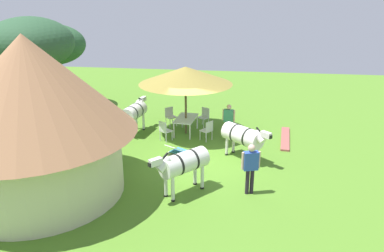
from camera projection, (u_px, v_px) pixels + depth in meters
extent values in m
plane|color=#4F7F26|center=(196.00, 159.00, 14.07)|extent=(36.00, 36.00, 0.00)
cylinder|color=beige|center=(41.00, 163.00, 11.30)|extent=(5.03, 5.03, 2.05)
cone|color=#946745|center=(29.00, 85.00, 10.46)|extent=(6.15, 6.15, 2.94)
cylinder|color=brown|center=(186.00, 109.00, 16.32)|extent=(0.10, 0.10, 2.33)
cone|color=olive|center=(186.00, 75.00, 15.81)|extent=(4.14, 4.14, 0.76)
cube|color=silver|center=(186.00, 118.00, 16.47)|extent=(1.65, 0.99, 0.04)
cylinder|color=silver|center=(174.00, 131.00, 16.01)|extent=(0.06, 0.06, 0.70)
cylinder|color=silver|center=(182.00, 120.00, 17.35)|extent=(0.06, 0.06, 0.70)
cylinder|color=silver|center=(190.00, 132.00, 15.85)|extent=(0.06, 0.06, 0.70)
cylinder|color=silver|center=(197.00, 122.00, 17.19)|extent=(0.06, 0.06, 0.70)
cube|color=silver|center=(203.00, 118.00, 17.45)|extent=(0.59, 0.60, 0.04)
cube|color=silver|center=(206.00, 112.00, 17.51)|extent=(0.27, 0.39, 0.45)
cylinder|color=silver|center=(204.00, 124.00, 17.28)|extent=(0.04, 0.04, 0.45)
cylinder|color=silver|center=(198.00, 122.00, 17.51)|extent=(0.04, 0.04, 0.45)
cylinder|color=silver|center=(208.00, 122.00, 17.53)|extent=(0.04, 0.04, 0.45)
cylinder|color=silver|center=(202.00, 120.00, 17.77)|extent=(0.04, 0.04, 0.45)
cube|color=silver|center=(171.00, 117.00, 17.51)|extent=(0.61, 0.61, 0.04)
cube|color=silver|center=(169.00, 112.00, 17.58)|extent=(0.34, 0.34, 0.45)
cylinder|color=silver|center=(177.00, 122.00, 17.55)|extent=(0.04, 0.04, 0.45)
cylinder|color=silver|center=(170.00, 123.00, 17.34)|extent=(0.04, 0.04, 0.45)
cylinder|color=silver|center=(173.00, 120.00, 17.83)|extent=(0.04, 0.04, 0.45)
cylinder|color=silver|center=(166.00, 121.00, 17.62)|extent=(0.04, 0.04, 0.45)
cube|color=silver|center=(166.00, 131.00, 15.71)|extent=(0.60, 0.60, 0.04)
cube|color=silver|center=(163.00, 127.00, 15.51)|extent=(0.28, 0.38, 0.45)
cylinder|color=silver|center=(166.00, 133.00, 16.03)|extent=(0.04, 0.04, 0.45)
cylinder|color=silver|center=(172.00, 136.00, 15.79)|extent=(0.04, 0.04, 0.45)
cylinder|color=silver|center=(160.00, 136.00, 15.79)|extent=(0.04, 0.04, 0.45)
cylinder|color=silver|center=(166.00, 138.00, 15.54)|extent=(0.04, 0.04, 0.45)
cube|color=silver|center=(206.00, 130.00, 15.75)|extent=(0.60, 0.60, 0.04)
cube|color=silver|center=(209.00, 127.00, 15.55)|extent=(0.38, 0.29, 0.45)
cylinder|color=silver|center=(200.00, 135.00, 15.82)|extent=(0.04, 0.04, 0.45)
cylinder|color=silver|center=(206.00, 133.00, 16.07)|extent=(0.04, 0.04, 0.45)
cylinder|color=silver|center=(206.00, 137.00, 15.58)|extent=(0.04, 0.04, 0.45)
cylinder|color=silver|center=(212.00, 135.00, 15.84)|extent=(0.04, 0.04, 0.45)
cylinder|color=black|center=(230.00, 130.00, 15.96)|extent=(0.11, 0.11, 0.78)
cylinder|color=black|center=(227.00, 130.00, 16.01)|extent=(0.11, 0.11, 0.78)
cube|color=#3E9068|center=(229.00, 116.00, 15.76)|extent=(0.29, 0.45, 0.55)
cylinder|color=#E4AC90|center=(234.00, 116.00, 15.68)|extent=(0.08, 0.08, 0.52)
cylinder|color=#E4AC90|center=(223.00, 115.00, 15.84)|extent=(0.08, 0.08, 0.52)
sphere|color=#E4AC90|center=(229.00, 107.00, 15.63)|extent=(0.21, 0.21, 0.21)
cylinder|color=#231B2B|center=(247.00, 182.00, 11.43)|extent=(0.12, 0.12, 0.84)
cylinder|color=#231B2B|center=(252.00, 181.00, 11.45)|extent=(0.12, 0.12, 0.84)
cube|color=#2D4FB5|center=(251.00, 161.00, 11.20)|extent=(0.34, 0.50, 0.60)
cylinder|color=#D4AA98|center=(243.00, 161.00, 11.16)|extent=(0.09, 0.09, 0.56)
cylinder|color=#D4AA98|center=(259.00, 160.00, 11.23)|extent=(0.09, 0.09, 0.56)
sphere|color=#D4AA98|center=(252.00, 148.00, 11.06)|extent=(0.23, 0.23, 0.23)
cube|color=teal|center=(179.00, 151.00, 14.21)|extent=(0.73, 0.72, 0.03)
cube|color=white|center=(174.00, 148.00, 13.93)|extent=(0.72, 0.71, 0.33)
cube|color=beige|center=(173.00, 152.00, 14.36)|extent=(0.55, 0.33, 0.22)
cube|color=beige|center=(183.00, 156.00, 14.06)|extent=(0.55, 0.33, 0.22)
cylinder|color=silver|center=(134.00, 112.00, 16.36)|extent=(1.55, 0.89, 0.67)
cylinder|color=black|center=(131.00, 114.00, 16.10)|extent=(0.19, 0.68, 0.68)
cylinder|color=black|center=(136.00, 110.00, 16.59)|extent=(0.19, 0.68, 0.68)
cylinder|color=silver|center=(141.00, 104.00, 16.95)|extent=(0.58, 0.38, 0.50)
cube|color=silver|center=(143.00, 99.00, 17.15)|extent=(0.42, 0.24, 0.20)
cube|color=black|center=(145.00, 99.00, 17.32)|extent=(0.14, 0.14, 0.12)
cube|color=black|center=(140.00, 100.00, 16.89)|extent=(0.37, 0.10, 0.28)
cylinder|color=silver|center=(136.00, 121.00, 17.12)|extent=(0.11, 0.11, 0.78)
cylinder|color=black|center=(137.00, 128.00, 17.24)|extent=(0.13, 0.13, 0.06)
cylinder|color=silver|center=(143.00, 122.00, 17.02)|extent=(0.11, 0.11, 0.78)
cylinder|color=black|center=(144.00, 129.00, 17.14)|extent=(0.13, 0.13, 0.06)
cylinder|color=silver|center=(125.00, 129.00, 16.13)|extent=(0.11, 0.11, 0.78)
cylinder|color=black|center=(126.00, 136.00, 16.25)|extent=(0.13, 0.13, 0.06)
cylinder|color=silver|center=(133.00, 130.00, 16.02)|extent=(0.11, 0.11, 0.78)
cylinder|color=black|center=(133.00, 137.00, 16.14)|extent=(0.13, 0.13, 0.06)
cylinder|color=black|center=(126.00, 119.00, 15.69)|extent=(0.24, 0.09, 0.53)
cylinder|color=silver|center=(184.00, 162.00, 11.28)|extent=(1.62, 1.54, 0.66)
cylinder|color=black|center=(192.00, 160.00, 11.47)|extent=(0.50, 0.56, 0.67)
cylinder|color=black|center=(177.00, 165.00, 11.11)|extent=(0.50, 0.56, 0.67)
cylinder|color=silver|center=(164.00, 164.00, 10.74)|extent=(0.60, 0.58, 0.50)
cube|color=silver|center=(156.00, 162.00, 10.52)|extent=(0.42, 0.40, 0.20)
cube|color=black|center=(150.00, 165.00, 10.42)|extent=(0.17, 0.17, 0.12)
cube|color=black|center=(163.00, 158.00, 10.67)|extent=(0.30, 0.27, 0.28)
cylinder|color=silver|center=(173.00, 189.00, 11.01)|extent=(0.11, 0.11, 0.82)
cylinder|color=black|center=(173.00, 200.00, 11.13)|extent=(0.13, 0.13, 0.06)
cylinder|color=silver|center=(166.00, 185.00, 11.27)|extent=(0.11, 0.11, 0.82)
cylinder|color=black|center=(166.00, 195.00, 11.39)|extent=(0.13, 0.13, 0.06)
cylinder|color=silver|center=(202.00, 177.00, 11.74)|extent=(0.11, 0.11, 0.82)
cylinder|color=black|center=(202.00, 188.00, 11.86)|extent=(0.13, 0.13, 0.06)
cylinder|color=silver|center=(195.00, 173.00, 12.00)|extent=(0.11, 0.11, 0.82)
cylinder|color=black|center=(195.00, 184.00, 12.13)|extent=(0.13, 0.13, 0.06)
cylinder|color=black|center=(204.00, 158.00, 11.83)|extent=(0.21, 0.19, 0.53)
cylinder|color=silver|center=(242.00, 135.00, 13.76)|extent=(1.58, 1.68, 0.69)
cylinder|color=black|center=(236.00, 133.00, 13.99)|extent=(0.59, 0.52, 0.70)
cylinder|color=black|center=(248.00, 137.00, 13.55)|extent=(0.59, 0.52, 0.70)
cylinder|color=silver|center=(260.00, 137.00, 13.12)|extent=(0.59, 0.62, 0.51)
cube|color=silver|center=(266.00, 135.00, 12.87)|extent=(0.40, 0.42, 0.20)
cube|color=black|center=(270.00, 137.00, 12.75)|extent=(0.17, 0.17, 0.12)
cube|color=black|center=(260.00, 132.00, 13.06)|extent=(0.27, 0.30, 0.28)
cylinder|color=silver|center=(257.00, 154.00, 13.65)|extent=(0.11, 0.11, 0.71)
cylinder|color=black|center=(257.00, 161.00, 13.75)|extent=(0.13, 0.13, 0.06)
cylinder|color=silver|center=(251.00, 156.00, 13.41)|extent=(0.11, 0.11, 0.71)
cylinder|color=black|center=(250.00, 164.00, 13.52)|extent=(0.13, 0.13, 0.06)
cylinder|color=silver|center=(233.00, 144.00, 14.52)|extent=(0.11, 0.11, 0.71)
cylinder|color=black|center=(233.00, 152.00, 14.63)|extent=(0.13, 0.13, 0.06)
cylinder|color=silver|center=(227.00, 147.00, 14.28)|extent=(0.11, 0.11, 0.71)
cylinder|color=black|center=(227.00, 154.00, 14.39)|extent=(0.13, 0.13, 0.06)
cylinder|color=black|center=(226.00, 132.00, 14.40)|extent=(0.19, 0.21, 0.53)
cylinder|color=brown|center=(39.00, 98.00, 16.80)|extent=(0.21, 0.21, 2.99)
ellipsoid|color=#284D2F|center=(31.00, 43.00, 15.95)|extent=(3.77, 3.77, 2.26)
cylinder|color=#4E3D27|center=(56.00, 85.00, 20.30)|extent=(0.23, 0.23, 2.52)
ellipsoid|color=#28502E|center=(51.00, 44.00, 19.54)|extent=(3.64, 3.64, 2.19)
cube|color=#9B5048|center=(285.00, 138.00, 15.99)|extent=(2.82, 0.64, 0.08)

